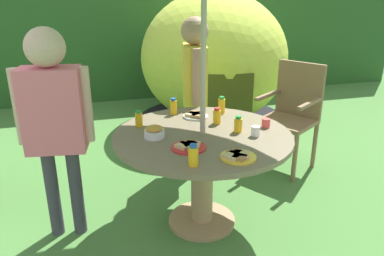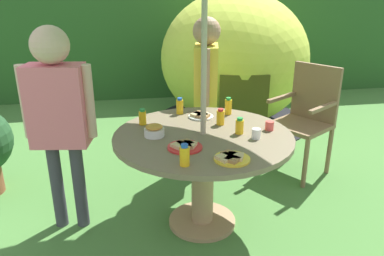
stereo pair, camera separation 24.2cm
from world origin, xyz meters
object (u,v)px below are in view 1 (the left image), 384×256
object	(u,v)px
wooden_chair	(292,110)
juice_bottle_front_edge	(139,119)
garden_table	(202,156)
juice_bottle_center_front	(173,107)
dome_tent	(213,58)
plate_center_back	(195,115)
cup_near	(256,131)
cup_far	(266,123)
juice_bottle_far_right	(217,116)
plate_near_right	(189,146)
child_in_pink_shirt	(53,110)
juice_bottle_near_left	(238,124)
snack_bowl	(154,132)
juice_bottle_mid_left	(193,156)
plate_far_left	(238,156)
child_in_yellow_shirt	(195,76)
juice_bottle_mid_right	(222,105)

from	to	relation	value
wooden_chair	juice_bottle_front_edge	size ratio (longest dim) A/B	8.48
garden_table	juice_bottle_center_front	world-z (taller)	juice_bottle_center_front
garden_table	dome_tent	xyz separation A→B (m)	(0.80, 2.16, 0.26)
plate_center_back	juice_bottle_front_edge	distance (m)	0.44
cup_near	dome_tent	bearing A→B (deg)	78.15
juice_bottle_front_edge	cup_far	size ratio (longest dim) A/B	1.88
dome_tent	juice_bottle_far_right	bearing A→B (deg)	-99.40
garden_table	juice_bottle_center_front	bearing A→B (deg)	101.89
juice_bottle_front_edge	plate_near_right	bearing A→B (deg)	-63.47
child_in_pink_shirt	juice_bottle_near_left	size ratio (longest dim) A/B	12.59
snack_bowl	juice_bottle_front_edge	world-z (taller)	juice_bottle_front_edge
snack_bowl	juice_bottle_mid_left	size ratio (longest dim) A/B	1.06
plate_far_left	wooden_chair	bearing A→B (deg)	48.22
juice_bottle_far_right	child_in_yellow_shirt	bearing A→B (deg)	86.88
cup_far	juice_bottle_near_left	bearing A→B (deg)	-172.98
wooden_chair	dome_tent	size ratio (longest dim) A/B	0.44
cup_near	juice_bottle_front_edge	bearing A→B (deg)	151.31
juice_bottle_far_right	snack_bowl	bearing A→B (deg)	-162.88
child_in_pink_shirt	dome_tent	bearing A→B (deg)	57.91
plate_near_right	cup_near	world-z (taller)	cup_near
child_in_pink_shirt	plate_center_back	size ratio (longest dim) A/B	7.37
child_in_yellow_shirt	cup_near	xyz separation A→B (m)	(0.13, -1.01, -0.16)
child_in_yellow_shirt	wooden_chair	bearing A→B (deg)	91.04
garden_table	cup_near	distance (m)	0.40
juice_bottle_far_right	plate_far_left	bearing A→B (deg)	-97.53
plate_far_left	cup_far	bearing A→B (deg)	47.70
plate_far_left	juice_bottle_front_edge	xyz separation A→B (m)	(-0.47, 0.68, 0.04)
dome_tent	juice_bottle_center_front	size ratio (longest dim) A/B	17.50
wooden_chair	juice_bottle_mid_right	distance (m)	0.89
juice_bottle_center_front	wooden_chair	bearing A→B (deg)	11.82
juice_bottle_far_right	juice_bottle_mid_right	world-z (taller)	juice_bottle_mid_right
child_in_pink_shirt	garden_table	bearing A→B (deg)	0.00
dome_tent	cup_near	distance (m)	2.35
plate_near_right	juice_bottle_far_right	bearing A→B (deg)	50.44
snack_bowl	plate_center_back	bearing A→B (deg)	41.11
dome_tent	child_in_pink_shirt	xyz separation A→B (m)	(-1.73, -2.03, 0.10)
plate_near_right	dome_tent	bearing A→B (deg)	68.08
garden_table	snack_bowl	distance (m)	0.38
wooden_chair	plate_near_right	distance (m)	1.54
plate_near_right	juice_bottle_front_edge	distance (m)	0.52
plate_center_back	juice_bottle_mid_right	world-z (taller)	juice_bottle_mid_right
garden_table	juice_bottle_front_edge	xyz separation A→B (m)	(-0.39, 0.25, 0.21)
juice_bottle_front_edge	cup_far	world-z (taller)	juice_bottle_front_edge
wooden_chair	plate_near_right	bearing A→B (deg)	-86.41
plate_center_back	juice_bottle_front_edge	world-z (taller)	juice_bottle_front_edge
dome_tent	plate_near_right	size ratio (longest dim) A/B	10.41
child_in_yellow_shirt	snack_bowl	world-z (taller)	child_in_yellow_shirt
child_in_yellow_shirt	dome_tent	bearing A→B (deg)	167.22
child_in_pink_shirt	juice_bottle_mid_left	distance (m)	0.95
child_in_yellow_shirt	juice_bottle_mid_right	xyz separation A→B (m)	(0.07, -0.50, -0.13)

